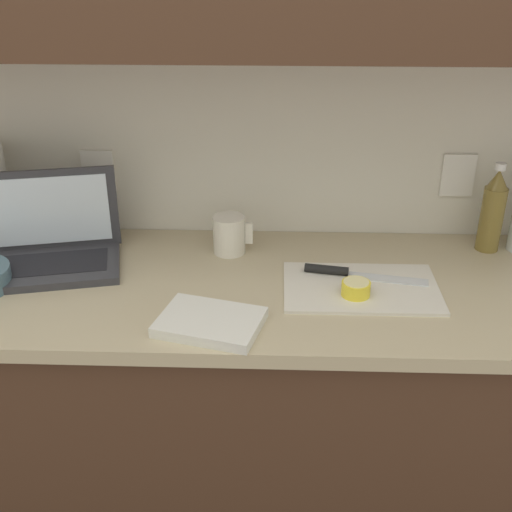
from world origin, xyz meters
TOP-DOWN VIEW (x-y plane):
  - counter_unit at (-0.02, 0.00)m, footprint 2.45×0.62m
  - laptop at (-0.36, 0.09)m, footprint 0.38×0.29m
  - cutting_board at (0.43, -0.02)m, footprint 0.37×0.24m
  - knife at (0.39, 0.03)m, footprint 0.31×0.08m
  - lemon_half_cut at (0.41, -0.07)m, footprint 0.07×0.07m
  - bottle_green_soda at (0.80, 0.21)m, footprint 0.06×0.06m
  - measuring_cup at (0.10, 0.17)m, footprint 0.11×0.09m
  - dish_towel at (0.08, -0.21)m, footprint 0.25×0.21m

SIDE VIEW (x-z plane):
  - counter_unit at x=-0.02m, z-range 0.01..0.90m
  - cutting_board at x=0.43m, z-range 0.89..0.90m
  - dish_towel at x=0.08m, z-range 0.89..0.92m
  - knife at x=0.39m, z-range 0.90..0.92m
  - lemon_half_cut at x=0.41m, z-range 0.90..0.94m
  - measuring_cup at x=0.10m, z-range 0.89..1.00m
  - laptop at x=-0.36m, z-range 0.83..1.07m
  - bottle_green_soda at x=0.80m, z-range 0.88..1.13m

